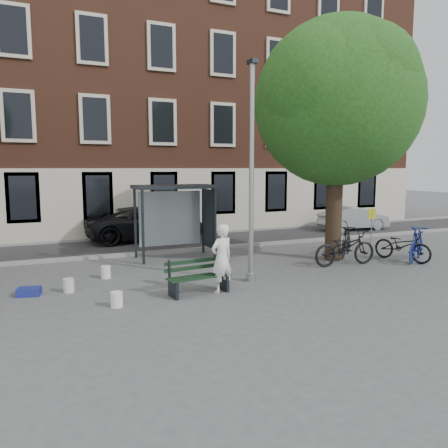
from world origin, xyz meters
TOP-DOWN VIEW (x-y plane):
  - ground at (0.00, 0.00)m, footprint 90.00×90.00m
  - road at (0.00, 7.00)m, footprint 40.00×4.00m
  - curb_near at (0.00, 5.00)m, footprint 40.00×0.25m
  - curb_far at (0.00, 9.00)m, footprint 40.00×0.25m
  - building_row at (0.00, 13.00)m, footprint 30.00×8.00m
  - lamppost at (0.00, 0.00)m, footprint 0.28×0.35m
  - tree_right at (4.01, 1.38)m, footprint 5.76×5.60m
  - bus_shelter at (-0.61, 4.11)m, footprint 2.85×1.45m
  - painter at (-1.20, -0.69)m, footprint 0.74×0.59m
  - bench at (-1.80, -0.55)m, footprint 1.71×0.71m
  - bike_a at (3.78, 0.58)m, footprint 2.31×0.94m
  - bike_b at (6.50, 0.14)m, footprint 2.00×1.52m
  - bike_c at (6.10, 0.37)m, footprint 1.29×2.17m
  - bike_d at (4.80, 1.77)m, footprint 1.71×1.61m
  - car_dark at (-0.97, 8.40)m, footprint 5.50×2.74m
  - car_silver at (9.69, 7.21)m, footprint 3.78×1.52m
  - blue_crate at (-5.81, 0.98)m, footprint 0.62×0.50m
  - bucket_a at (-4.86, 0.89)m, footprint 0.30×0.30m
  - bucket_b at (-3.93, -0.85)m, footprint 0.29×0.29m
  - bucket_c at (-3.75, 2.00)m, footprint 0.37×0.37m
  - notice_sign at (6.18, 2.02)m, footprint 0.28×0.12m

SIDE VIEW (x-z plane):
  - ground at x=0.00m, z-range 0.00..0.00m
  - road at x=0.00m, z-range 0.00..0.01m
  - curb_near at x=0.00m, z-range 0.00..0.12m
  - curb_far at x=0.00m, z-range 0.00..0.12m
  - blue_crate at x=-5.81m, z-range 0.00..0.20m
  - bucket_a at x=-4.86m, z-range 0.00..0.36m
  - bucket_b at x=-3.93m, z-range 0.00..0.36m
  - bucket_c at x=-3.75m, z-range 0.00..0.36m
  - bench at x=-1.80m, z-range -0.03..0.82m
  - bike_c at x=6.10m, z-range 0.00..1.08m
  - bike_d at x=4.80m, z-range 0.00..1.10m
  - bike_a at x=3.78m, z-range 0.00..1.19m
  - bike_b at x=6.50m, z-range 0.00..1.20m
  - car_silver at x=9.69m, z-range 0.00..1.22m
  - car_dark at x=-0.97m, z-range 0.00..1.50m
  - painter at x=-1.20m, z-range 0.00..1.79m
  - notice_sign at x=6.18m, z-range 0.33..2.01m
  - bus_shelter at x=-0.61m, z-range 0.61..3.23m
  - lamppost at x=0.00m, z-range -0.27..5.84m
  - tree_right at x=4.01m, z-range 1.52..9.72m
  - building_row at x=0.00m, z-range 0.00..14.00m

